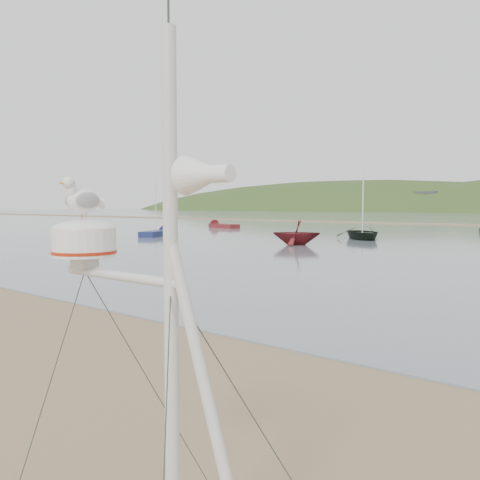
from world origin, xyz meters
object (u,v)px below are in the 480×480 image
Objects in this scene: boat_dark at (363,209)px; boat_red at (297,222)px; mast_rig at (161,445)px; dinghy_red_far at (217,225)px; sailboat_blue_near at (162,232)px.

boat_red is (-1.03, -8.43, -0.82)m from boat_dark.
boat_red is at bearing 121.09° from mast_rig.
dinghy_red_far is (-23.70, 8.63, -2.22)m from boat_dark.
boat_red is at bearing -5.90° from sailboat_blue_near.
boat_dark reaches higher than mast_rig.
sailboat_blue_near is at bearing 159.22° from boat_dark.
boat_red is 15.97m from sailboat_blue_near.
mast_rig is at bearing 1.68° from boat_red.
dinghy_red_far is (-39.61, 45.15, -0.91)m from mast_rig.
mast_rig reaches higher than dinghy_red_far.
mast_rig is 60.07m from dinghy_red_far.
dinghy_red_far is (-22.67, 17.06, -1.39)m from boat_red.
mast_rig is 1.52× the size of boat_red.
sailboat_blue_near reaches higher than dinghy_red_far.
boat_red is (-16.94, 28.09, 0.48)m from mast_rig.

